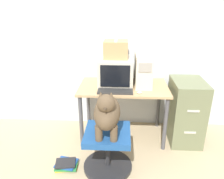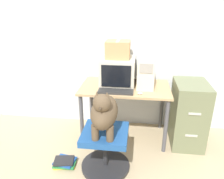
# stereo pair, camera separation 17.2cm
# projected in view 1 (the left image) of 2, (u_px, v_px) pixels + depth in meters

# --- Properties ---
(ground_plane) EXTENTS (12.00, 12.00, 0.00)m
(ground_plane) POSITION_uv_depth(u_px,v_px,m) (122.00, 150.00, 2.86)
(ground_plane) COLOR tan
(wall_back) EXTENTS (8.00, 0.05, 2.60)m
(wall_back) POSITION_uv_depth(u_px,v_px,m) (124.00, 40.00, 3.06)
(wall_back) COLOR silver
(wall_back) RESTS_ON ground_plane
(desk) EXTENTS (1.17, 0.68, 0.76)m
(desk) POSITION_uv_depth(u_px,v_px,m) (123.00, 93.00, 2.92)
(desk) COLOR tan
(desk) RESTS_ON ground_plane
(crt_monitor) EXTENTS (0.45, 0.45, 0.36)m
(crt_monitor) POSITION_uv_depth(u_px,v_px,m) (116.00, 71.00, 2.91)
(crt_monitor) COLOR beige
(crt_monitor) RESTS_ON desk
(pc_tower) EXTENTS (0.21, 0.47, 0.42)m
(pc_tower) POSITION_uv_depth(u_px,v_px,m) (143.00, 70.00, 2.87)
(pc_tower) COLOR beige
(pc_tower) RESTS_ON desk
(keyboard) EXTENTS (0.43, 0.16, 0.03)m
(keyboard) POSITION_uv_depth(u_px,v_px,m) (115.00, 91.00, 2.68)
(keyboard) COLOR #2D2D2D
(keyboard) RESTS_ON desk
(computer_mouse) EXTENTS (0.06, 0.04, 0.03)m
(computer_mouse) POSITION_uv_depth(u_px,v_px,m) (140.00, 93.00, 2.64)
(computer_mouse) COLOR silver
(computer_mouse) RESTS_ON desk
(office_chair) EXTENTS (0.56, 0.56, 0.49)m
(office_chair) POSITION_uv_depth(u_px,v_px,m) (108.00, 148.00, 2.46)
(office_chair) COLOR #262628
(office_chair) RESTS_ON ground_plane
(dog) EXTENTS (0.27, 0.54, 0.53)m
(dog) POSITION_uv_depth(u_px,v_px,m) (107.00, 112.00, 2.24)
(dog) COLOR brown
(dog) RESTS_ON office_chair
(filing_cabinet) EXTENTS (0.41, 0.57, 0.86)m
(filing_cabinet) POSITION_uv_depth(u_px,v_px,m) (186.00, 111.00, 2.93)
(filing_cabinet) COLOR #6B7251
(filing_cabinet) RESTS_ON ground_plane
(cardboard_box) EXTENTS (0.31, 0.28, 0.22)m
(cardboard_box) POSITION_uv_depth(u_px,v_px,m) (116.00, 49.00, 2.81)
(cardboard_box) COLOR tan
(cardboard_box) RESTS_ON crt_monitor
(book_stack_floor) EXTENTS (0.28, 0.24, 0.08)m
(book_stack_floor) POSITION_uv_depth(u_px,v_px,m) (66.00, 165.00, 2.54)
(book_stack_floor) COLOR gold
(book_stack_floor) RESTS_ON ground_plane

